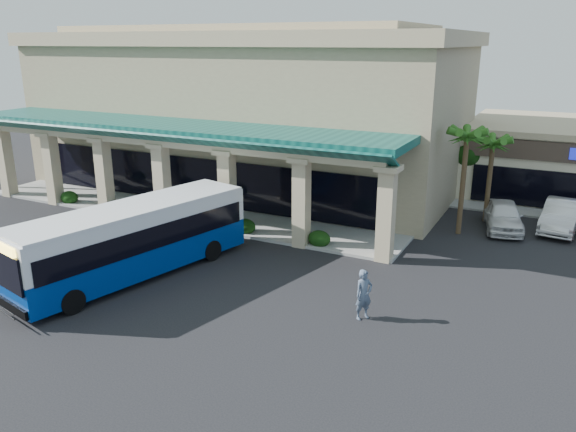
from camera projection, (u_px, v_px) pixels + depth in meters
The scene contains 11 objects.
ground at pixel (223, 276), 25.74m from camera, with size 110.00×110.00×0.00m, color black.
main_building at pixel (248, 107), 41.13m from camera, with size 30.80×14.80×11.35m, color tan, non-canonical shape.
arcade at pixel (172, 169), 34.13m from camera, with size 30.00×6.20×5.70m, color #0B423D, non-canonical shape.
palm_0 at pixel (464, 176), 30.48m from camera, with size 2.40×2.40×6.60m, color #275C18, non-canonical shape.
palm_1 at pixel (490, 174), 32.73m from camera, with size 2.40×2.40×5.80m, color #275C18, non-canonical shape.
palm_2 at pixel (6, 147), 40.04m from camera, with size 2.40×2.40×6.20m, color #275C18, non-canonical shape.
broadleaf_tree at pixel (469, 163), 38.00m from camera, with size 2.60×2.60×4.81m, color black, non-canonical shape.
transit_bus at pixel (135, 241), 25.33m from camera, with size 2.77×11.92×3.33m, color navy, non-canonical shape.
pedestrian at pixel (364, 295), 21.52m from camera, with size 0.73×0.48×2.01m, color #4B5A71.
car_silver at pixel (503, 216), 31.93m from camera, with size 1.94×4.82×1.64m, color silver.
car_white at pixel (561, 216), 31.81m from camera, with size 1.80×5.18×1.71m, color silver.
Camera 1 is at (13.37, -19.87, 10.28)m, focal length 35.00 mm.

